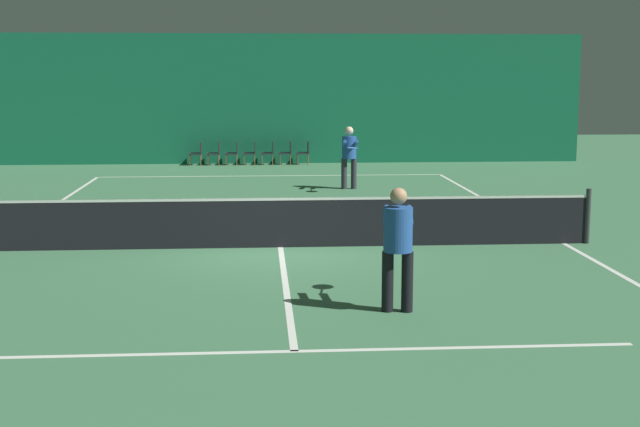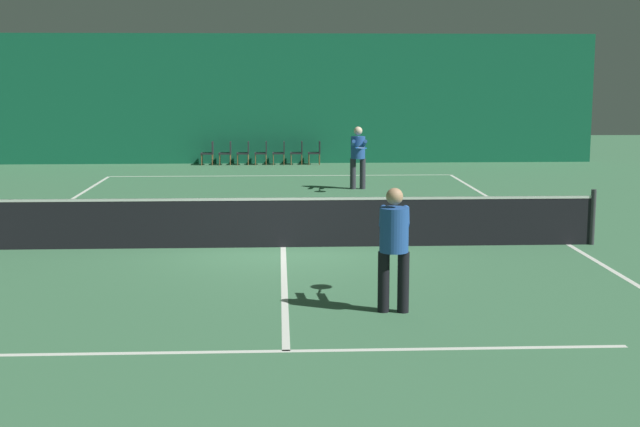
# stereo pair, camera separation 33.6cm
# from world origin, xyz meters

# --- Properties ---
(ground_plane) EXTENTS (60.00, 60.00, 0.00)m
(ground_plane) POSITION_xyz_m (0.00, 0.00, 0.00)
(ground_plane) COLOR #3D704C
(backdrop_curtain) EXTENTS (23.00, 0.12, 4.68)m
(backdrop_curtain) POSITION_xyz_m (0.00, 15.97, 2.34)
(backdrop_curtain) COLOR #146042
(backdrop_curtain) RESTS_ON ground
(court_line_baseline_far) EXTENTS (11.00, 0.10, 0.00)m
(court_line_baseline_far) POSITION_xyz_m (0.00, 11.90, 0.00)
(court_line_baseline_far) COLOR silver
(court_line_baseline_far) RESTS_ON ground
(court_line_service_far) EXTENTS (8.25, 0.10, 0.00)m
(court_line_service_far) POSITION_xyz_m (0.00, 6.40, 0.00)
(court_line_service_far) COLOR silver
(court_line_service_far) RESTS_ON ground
(court_line_service_near) EXTENTS (8.25, 0.10, 0.00)m
(court_line_service_near) POSITION_xyz_m (0.00, -6.40, 0.00)
(court_line_service_near) COLOR silver
(court_line_service_near) RESTS_ON ground
(court_line_sideline_right) EXTENTS (0.10, 23.80, 0.00)m
(court_line_sideline_right) POSITION_xyz_m (5.50, 0.00, 0.00)
(court_line_sideline_right) COLOR silver
(court_line_sideline_right) RESTS_ON ground
(court_line_centre) EXTENTS (0.10, 12.80, 0.00)m
(court_line_centre) POSITION_xyz_m (0.00, 0.00, 0.00)
(court_line_centre) COLOR silver
(court_line_centre) RESTS_ON ground
(tennis_net) EXTENTS (12.00, 0.10, 1.07)m
(tennis_net) POSITION_xyz_m (0.00, 0.00, 0.51)
(tennis_net) COLOR black
(tennis_net) RESTS_ON ground
(player_near) EXTENTS (0.55, 1.41, 1.73)m
(player_near) POSITION_xyz_m (1.50, -4.66, 1.01)
(player_near) COLOR black
(player_near) RESTS_ON ground
(player_far) EXTENTS (0.45, 1.40, 1.77)m
(player_far) POSITION_xyz_m (2.17, 8.47, 1.03)
(player_far) COLOR #2D2D38
(player_far) RESTS_ON ground
(courtside_chair_0) EXTENTS (0.44, 0.44, 0.84)m
(courtside_chair_0) POSITION_xyz_m (-2.57, 15.42, 0.49)
(courtside_chair_0) COLOR brown
(courtside_chair_0) RESTS_ON ground
(courtside_chair_1) EXTENTS (0.44, 0.44, 0.84)m
(courtside_chair_1) POSITION_xyz_m (-1.92, 15.42, 0.49)
(courtside_chair_1) COLOR brown
(courtside_chair_1) RESTS_ON ground
(courtside_chair_2) EXTENTS (0.44, 0.44, 0.84)m
(courtside_chair_2) POSITION_xyz_m (-1.28, 15.42, 0.49)
(courtside_chair_2) COLOR brown
(courtside_chair_2) RESTS_ON ground
(courtside_chair_3) EXTENTS (0.44, 0.44, 0.84)m
(courtside_chair_3) POSITION_xyz_m (-0.64, 15.42, 0.49)
(courtside_chair_3) COLOR brown
(courtside_chair_3) RESTS_ON ground
(courtside_chair_4) EXTENTS (0.44, 0.44, 0.84)m
(courtside_chair_4) POSITION_xyz_m (-0.00, 15.42, 0.49)
(courtside_chair_4) COLOR brown
(courtside_chair_4) RESTS_ON ground
(courtside_chair_5) EXTENTS (0.44, 0.44, 0.84)m
(courtside_chair_5) POSITION_xyz_m (0.64, 15.42, 0.49)
(courtside_chair_5) COLOR brown
(courtside_chair_5) RESTS_ON ground
(courtside_chair_6) EXTENTS (0.44, 0.44, 0.84)m
(courtside_chair_6) POSITION_xyz_m (1.28, 15.42, 0.49)
(courtside_chair_6) COLOR brown
(courtside_chair_6) RESTS_ON ground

